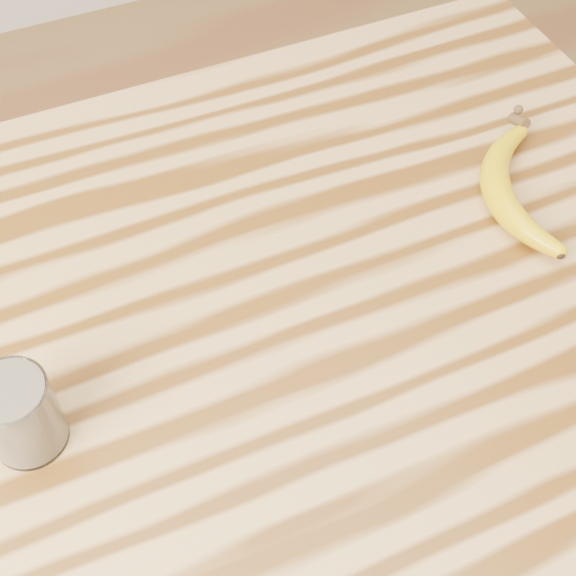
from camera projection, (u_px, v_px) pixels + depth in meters
name	position (u px, v px, depth m)	size (l,w,h in m)	color
table	(226.00, 381.00, 0.94)	(1.20, 0.80, 0.90)	#B6884B
smoothie_glass	(20.00, 414.00, 0.72)	(0.07, 0.07, 0.09)	white
banana	(496.00, 189.00, 0.93)	(0.11, 0.29, 0.04)	#CEA500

